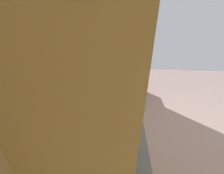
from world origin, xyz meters
The scene contains 8 objects.
ground_plane centered at (0.00, 0.00, 0.00)m, with size 6.72×6.72×0.00m, color gray.
wall_back centered at (0.00, 1.71, 1.39)m, with size 4.32×0.12×2.77m, color beige.
counter_run centered at (-0.37, 1.36, 0.45)m, with size 3.44×0.61×0.89m.
upper_cabinets centered at (-0.37, 1.47, 1.87)m, with size 2.51×0.35×0.71m.
oven_range centered at (1.69, 1.34, 0.46)m, with size 0.68×0.64×1.07m.
microwave centered at (-0.10, 1.38, 1.02)m, with size 0.48×0.40×0.26m.
bowl centered at (1.10, 1.26, 0.93)m, with size 0.17×0.17×0.07m.
kettle centered at (0.38, 1.26, 0.97)m, with size 0.18×0.13×0.17m.
Camera 1 is at (-1.85, 1.35, 2.10)m, focal length 22.86 mm.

